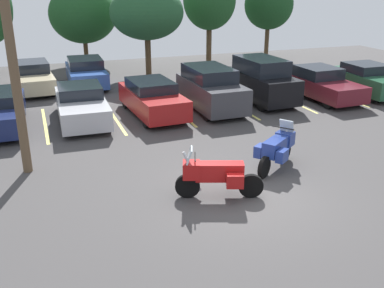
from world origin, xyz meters
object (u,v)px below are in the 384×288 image
Objects in this scene: motorcycle_second at (277,148)px; car_green at (366,79)px; car_silver at (81,104)px; utility_pole at (9,38)px; car_black at (261,81)px; car_maroon at (321,84)px; car_charcoal at (211,89)px; car_far_blue at (86,72)px; car_far_champagne at (31,77)px; motorcycle_touring at (216,175)px; car_red at (152,98)px.

car_green reaches higher than motorcycle_second.
car_silver is 0.62× the size of utility_pole.
car_black is (8.27, 0.23, 0.31)m from car_silver.
car_green is 16.98m from utility_pole.
car_green reaches higher than car_maroon.
car_charcoal is 7.99m from car_far_blue.
car_far_champagne is (-6.79, 13.11, 0.05)m from motorcycle_second.
car_far_blue reaches higher than car_far_champagne.
car_green is 0.96× the size of car_far_blue.
car_charcoal is (3.05, 7.86, 0.26)m from motorcycle_touring.
car_red is at bearing 179.34° from car_charcoal.
car_charcoal is 0.56× the size of utility_pole.
car_maroon is 0.60× the size of utility_pole.
car_maroon reaches higher than motorcycle_second.
car_red is at bearing -175.64° from car_black.
car_charcoal is 9.76m from car_far_champagne.
motorcycle_touring is 0.48× the size of car_silver.
car_red reaches higher than motorcycle_second.
car_red is 1.01× the size of car_far_blue.
car_charcoal reaches higher than car_green.
car_silver is 0.97× the size of car_far_champagne.
car_maroon is 0.95× the size of car_far_champagne.
utility_pole reaches higher than car_far_blue.
car_maroon reaches higher than car_far_blue.
car_green is 14.52m from car_far_blue.
car_charcoal reaches higher than car_silver.
car_red is at bearing 87.02° from motorcycle_touring.
car_silver is at bearing -98.99° from car_far_blue.
utility_pole is (-0.39, -10.79, 3.24)m from car_far_champagne.
car_maroon is at bearing 46.63° from motorcycle_second.
car_far_blue is (2.79, 0.14, 0.01)m from car_far_champagne.
car_silver is 13.93m from car_green.
car_charcoal is at bearing -55.28° from car_far_blue.
car_maroon is 2.64m from car_green.
car_red is 0.99× the size of car_maroon.
car_black is 11.70m from car_far_champagne.
car_silver is 6.02m from utility_pole.
car_black reaches higher than car_maroon.
car_far_champagne is at bearing 157.60° from car_green.
motorcycle_second is at bearing -133.37° from car_maroon.
motorcycle_touring is 2.77m from motorcycle_second.
car_far_champagne is at bearing 117.39° from motorcycle_second.
utility_pole is (-7.73, -4.36, 3.03)m from car_charcoal.
motorcycle_touring is 14.51m from car_far_blue.
motorcycle_second is 13.84m from car_far_blue.
car_far_champagne is 2.79m from car_far_blue.
car_red is 0.94× the size of car_far_champagne.
car_maroon reaches higher than motorcycle_touring.
car_far_blue is at bearing 95.93° from motorcycle_touring.
car_red is (-2.09, 6.71, 0.08)m from motorcycle_second.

